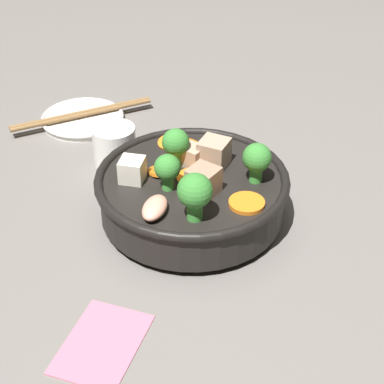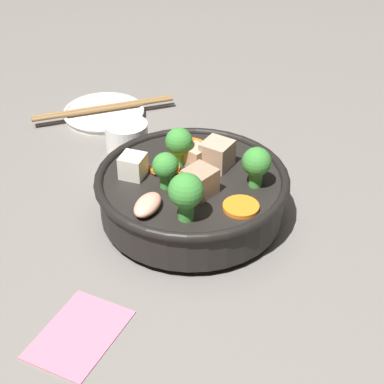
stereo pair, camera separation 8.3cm
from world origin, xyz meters
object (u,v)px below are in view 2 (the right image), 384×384
object	(u,v)px
stirfry_bowl	(192,190)
chopsticks_pair	(103,108)
side_saucer	(104,113)
tea_cup	(127,141)

from	to	relation	value
stirfry_bowl	chopsticks_pair	bearing A→B (deg)	75.58
side_saucer	stirfry_bowl	bearing A→B (deg)	-104.42
side_saucer	tea_cup	bearing A→B (deg)	-110.96
stirfry_bowl	side_saucer	size ratio (longest dim) A/B	1.84
side_saucer	chopsticks_pair	size ratio (longest dim) A/B	0.61
stirfry_bowl	tea_cup	world-z (taller)	stirfry_bowl
tea_cup	side_saucer	bearing A→B (deg)	69.04
stirfry_bowl	tea_cup	distance (m)	0.18
side_saucer	chopsticks_pair	bearing A→B (deg)	75.96
tea_cup	chopsticks_pair	world-z (taller)	tea_cup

